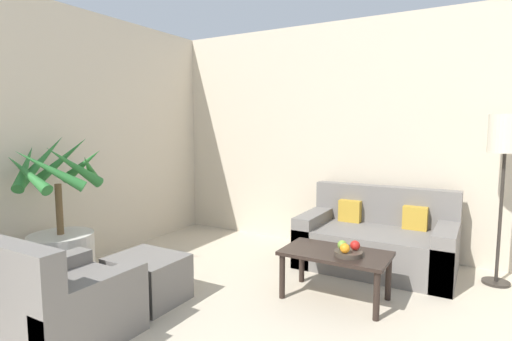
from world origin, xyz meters
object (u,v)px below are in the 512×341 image
Objects in this scene: sofa_loveseat at (376,242)px; floor_lamp at (505,143)px; potted_palm at (61,239)px; fruit_bowl at (348,253)px; coffee_table at (335,259)px; apple_red at (355,245)px; ottoman at (148,278)px; orange_fruit at (345,248)px; armchair at (62,306)px; apple_green at (342,245)px.

floor_lamp is (1.09, 0.11, 1.05)m from sofa_loveseat.
potted_palm reaches higher than fruit_bowl.
apple_red reaches higher than coffee_table.
ottoman is at bearing -151.76° from apple_red.
orange_fruit is 2.12m from armchair.
fruit_bowl is at bearing 21.36° from potted_palm.
ottoman is (-1.48, -0.70, -0.30)m from orange_fruit.
potted_palm is 2.55m from orange_fruit.
sofa_loveseat reaches higher than ottoman.
apple_red is 2.24m from armchair.
apple_red is 1.02× the size of orange_fruit.
apple_green is at bearing 22.13° from potted_palm.
ottoman is (-1.44, -0.78, -0.30)m from apple_green.
apple_red is 0.10m from apple_green.
sofa_loveseat is at bearing -174.05° from floor_lamp.
floor_lamp is 6.86× the size of fruit_bowl.
armchair reaches higher than apple_red.
floor_lamp reaches higher than fruit_bowl.
potted_palm reaches higher than ottoman.
ottoman is (-2.58, -1.90, -1.13)m from floor_lamp.
ottoman is (-1.49, -1.79, -0.08)m from sofa_loveseat.
potted_palm reaches higher than apple_red.
coffee_table is at bearing 31.05° from ottoman.
potted_palm reaches higher than coffee_table.
sofa_loveseat is 1.72× the size of coffee_table.
coffee_table is at bearing 179.88° from apple_red.
coffee_table is at bearing 134.27° from orange_fruit.
coffee_table is 1.50× the size of ottoman.
armchair is at bearing -131.10° from coffee_table.
sofa_loveseat is 2.97m from armchair.
floor_lamp is 2.67× the size of ottoman.
fruit_bowl is 2.85× the size of apple_red.
armchair is (0.88, -0.60, -0.19)m from potted_palm.
armchair is (-1.46, -1.56, -0.24)m from apple_green.
ottoman is at bearing 10.51° from potted_palm.
floor_lamp reaches higher than potted_palm.
apple_red is (0.04, 0.05, 0.06)m from fruit_bowl.
armchair is (-1.51, -1.48, -0.24)m from orange_fruit.
coffee_table is at bearing 23.55° from potted_palm.
sofa_loveseat reaches higher than apple_green.
floor_lamp is at bearing 44.37° from apple_green.
apple_green reaches higher than fruit_bowl.
fruit_bowl is 2.17m from armchair.
potted_palm is 17.79× the size of orange_fruit.
floor_lamp is 20.15× the size of apple_green.
orange_fruit is at bearing 44.38° from armchair.
sofa_loveseat is (2.39, 1.95, -0.18)m from potted_palm.
apple_green is 0.10× the size of armchair.
armchair is at bearing -134.22° from floor_lamp.
sofa_loveseat is at bearing 90.40° from fruit_bowl.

